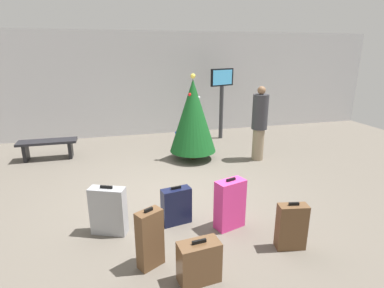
# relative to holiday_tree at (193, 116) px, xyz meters

# --- Properties ---
(ground_plane) EXTENTS (16.00, 16.00, 0.00)m
(ground_plane) POSITION_rel_holiday_tree_xyz_m (-0.90, -1.94, -1.10)
(ground_plane) COLOR #665E54
(back_wall) EXTENTS (16.00, 0.20, 3.19)m
(back_wall) POSITION_rel_holiday_tree_xyz_m (-0.90, 2.77, 0.49)
(back_wall) COLOR silver
(back_wall) RESTS_ON ground_plane
(holiday_tree) EXTENTS (1.14, 1.14, 2.10)m
(holiday_tree) POSITION_rel_holiday_tree_xyz_m (0.00, 0.00, 0.00)
(holiday_tree) COLOR #4C3319
(holiday_tree) RESTS_ON ground_plane
(flight_info_kiosk) EXTENTS (0.79, 0.37, 2.11)m
(flight_info_kiosk) POSITION_rel_holiday_tree_xyz_m (1.32, 1.62, 0.35)
(flight_info_kiosk) COLOR #333338
(flight_info_kiosk) RESTS_ON ground_plane
(waiting_bench) EXTENTS (1.38, 0.44, 0.48)m
(waiting_bench) POSITION_rel_holiday_tree_xyz_m (-3.50, 0.91, -0.75)
(waiting_bench) COLOR black
(waiting_bench) RESTS_ON ground_plane
(traveller_0) EXTENTS (0.50, 0.50, 1.82)m
(traveller_0) POSITION_rel_holiday_tree_xyz_m (1.55, -0.45, -0.15)
(traveller_0) COLOR gray
(traveller_0) RESTS_ON ground_plane
(suitcase_0) EXTENTS (0.51, 0.30, 0.55)m
(suitcase_0) POSITION_rel_holiday_tree_xyz_m (-1.02, -4.13, -0.84)
(suitcase_0) COLOR brown
(suitcase_0) RESTS_ON ground_plane
(suitcase_1) EXTENTS (0.42, 0.25, 0.69)m
(suitcase_1) POSITION_rel_holiday_tree_xyz_m (0.37, -3.84, -0.78)
(suitcase_1) COLOR brown
(suitcase_1) RESTS_ON ground_plane
(suitcase_2) EXTENTS (0.48, 0.27, 0.63)m
(suitcase_2) POSITION_rel_holiday_tree_xyz_m (-1.02, -2.83, -0.81)
(suitcase_2) COLOR #141938
(suitcase_2) RESTS_ON ground_plane
(suitcase_3) EXTENTS (0.50, 0.35, 0.81)m
(suitcase_3) POSITION_rel_holiday_tree_xyz_m (-0.25, -3.14, -0.72)
(suitcase_3) COLOR #E5388C
(suitcase_3) RESTS_ON ground_plane
(suitcase_4) EXTENTS (0.36, 0.30, 0.81)m
(suitcase_4) POSITION_rel_holiday_tree_xyz_m (-1.54, -3.72, -0.72)
(suitcase_4) COLOR brown
(suitcase_4) RESTS_ON ground_plane
(suitcase_5) EXTENTS (0.56, 0.39, 0.77)m
(suitcase_5) POSITION_rel_holiday_tree_xyz_m (-2.04, -2.84, -0.74)
(suitcase_5) COLOR #9EA0A5
(suitcase_5) RESTS_ON ground_plane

